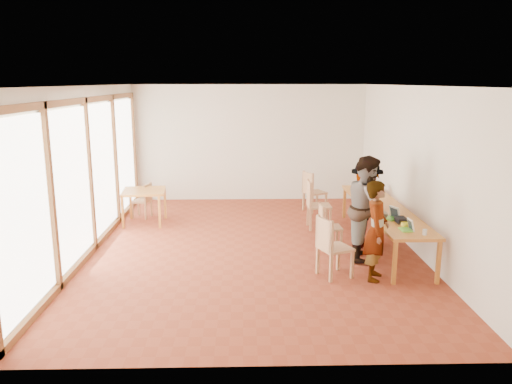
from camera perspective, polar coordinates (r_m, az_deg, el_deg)
The scene contains 25 objects.
ground at distance 9.46m, azimuth -0.46°, elevation -6.42°, with size 8.00×8.00×0.00m, color brown.
wall_back at distance 13.05m, azimuth -0.78°, elevation 5.61°, with size 6.00×0.10×3.00m, color silver.
wall_front at distance 5.20m, azimuth 0.27°, elevation -5.11°, with size 6.00×0.10×3.00m, color silver.
wall_right at distance 9.62m, azimuth 17.71°, elevation 2.52°, with size 0.10×8.00×3.00m, color silver.
window_wall at distance 9.51m, azimuth -18.62°, elevation 2.35°, with size 0.10×8.00×3.00m, color white.
ceiling at distance 8.95m, azimuth -0.50°, elevation 12.19°, with size 6.00×8.00×0.04m, color white.
communal_table at distance 9.78m, azimuth 14.33°, elevation -1.89°, with size 0.80×4.00×0.75m.
side_table at distance 11.18m, azimuth -12.68°, elevation -0.19°, with size 0.90×0.90×0.75m.
chair_near at distance 8.01m, azimuth 8.43°, elevation -5.55°, with size 0.60×0.60×0.53m.
chair_mid at distance 9.39m, azimuth 7.99°, elevation -3.37°, with size 0.41×0.41×0.45m.
chair_far at distance 10.62m, azimuth 6.66°, elevation -0.86°, with size 0.48×0.48×0.55m.
chair_empty at distance 11.97m, azimuth 6.35°, elevation 0.52°, with size 0.60×0.60×0.52m.
chair_spare at distance 11.70m, azimuth -12.58°, elevation -0.53°, with size 0.45×0.45×0.43m.
person_near at distance 8.03m, azimuth 13.60°, elevation -4.32°, with size 0.58×0.38×1.59m, color gray.
person_mid at distance 8.91m, azimuth 12.60°, elevation -1.78°, with size 0.89×0.69×1.83m, color gray.
person_far at distance 9.58m, azimuth 12.43°, elevation -1.32°, with size 1.07×0.62×1.66m, color gray.
laptop_near at distance 8.32m, azimuth 17.00°, elevation -3.88°, with size 0.20×0.23×0.19m.
laptop_mid at distance 8.93m, azimuth 15.33°, elevation -2.61°, with size 0.30×0.32×0.22m.
laptop_far at distance 10.95m, azimuth 13.60°, elevation 0.23°, with size 0.22×0.25×0.20m.
yellow_mug at distance 8.45m, azimuth 16.60°, elevation -3.64°, with size 0.12×0.12×0.09m, color yellow.
green_bottle at distance 10.64m, azimuth 11.94°, elevation 0.42°, with size 0.07×0.07×0.28m, color #1D6334.
clear_glass at distance 8.17m, azimuth 18.73°, elevation -4.36°, with size 0.07×0.07×0.09m, color silver.
condiment_cup at distance 10.79m, azimuth 12.20°, elevation -0.03°, with size 0.08×0.08×0.06m, color white.
pink_phone at distance 9.60m, azimuth 15.76°, elevation -1.90°, with size 0.05×0.10×0.01m, color #CB458F.
black_pouch at distance 8.74m, azimuth 16.25°, elevation -3.10°, with size 0.16×0.26×0.09m, color black.
Camera 1 is at (-0.15, -8.95, 3.08)m, focal length 35.00 mm.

